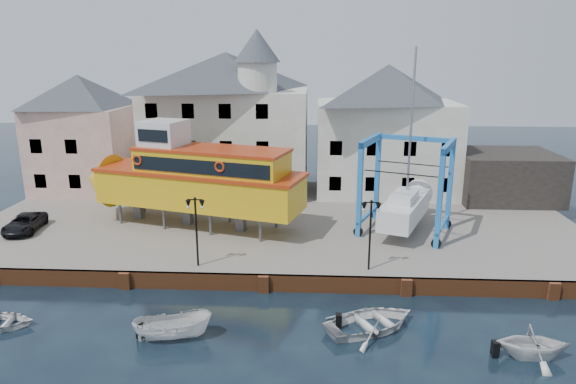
{
  "coord_description": "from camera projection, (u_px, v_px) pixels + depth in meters",
  "views": [
    {
      "loc": [
        2.83,
        -26.54,
        13.13
      ],
      "look_at": [
        1.0,
        7.0,
        4.0
      ],
      "focal_mm": 32.0,
      "sensor_mm": 36.0,
      "label": 1
    }
  ],
  "objects": [
    {
      "name": "lamp_post_left",
      "position": [
        196.0,
        214.0,
        29.44
      ],
      "size": [
        1.12,
        0.32,
        4.2
      ],
      "color": "black",
      "rests_on": "hardstanding"
    },
    {
      "name": "tour_boat",
      "position": [
        186.0,
        177.0,
        36.61
      ],
      "size": [
        17.74,
        8.85,
        7.53
      ],
      "rotation": [
        0.0,
        0.0,
        -0.29
      ],
      "color": "#59595E",
      "rests_on": "hardstanding"
    },
    {
      "name": "building_pink",
      "position": [
        83.0,
        134.0,
        45.84
      ],
      "size": [
        8.0,
        7.0,
        10.3
      ],
      "color": "tan",
      "rests_on": "hardstanding"
    },
    {
      "name": "motorboat_c",
      "position": [
        531.0,
        358.0,
        22.86
      ],
      "size": [
        3.29,
        2.86,
        1.7
      ],
      "primitive_type": "imported",
      "rotation": [
        0.0,
        0.0,
        1.55
      ],
      "color": "silver",
      "rests_on": "ground"
    },
    {
      "name": "building_white_main",
      "position": [
        229.0,
        121.0,
        45.22
      ],
      "size": [
        14.0,
        8.3,
        14.0
      ],
      "color": "beige",
      "rests_on": "hardstanding"
    },
    {
      "name": "motorboat_a",
      "position": [
        174.0,
        339.0,
        24.38
      ],
      "size": [
        3.91,
        2.12,
        1.43
      ],
      "primitive_type": "imported",
      "rotation": [
        0.0,
        0.0,
        1.78
      ],
      "color": "silver",
      "rests_on": "ground"
    },
    {
      "name": "van",
      "position": [
        25.0,
        223.0,
        35.99
      ],
      "size": [
        2.48,
        4.43,
        1.17
      ],
      "primitive_type": "imported",
      "rotation": [
        0.0,
        0.0,
        0.13
      ],
      "color": "black",
      "rests_on": "hardstanding"
    },
    {
      "name": "travel_lift",
      "position": [
        407.0,
        201.0,
        36.02
      ],
      "size": [
        7.13,
        8.49,
        12.55
      ],
      "rotation": [
        0.0,
        0.0,
        -0.39
      ],
      "color": "blue",
      "rests_on": "hardstanding"
    },
    {
      "name": "hardstanding",
      "position": [
        278.0,
        222.0,
        39.63
      ],
      "size": [
        44.0,
        22.0,
        1.0
      ],
      "primitive_type": "cube",
      "color": "#625A54",
      "rests_on": "ground"
    },
    {
      "name": "building_white_right",
      "position": [
        386.0,
        129.0,
        45.26
      ],
      "size": [
        12.0,
        8.0,
        11.2
      ],
      "color": "beige",
      "rests_on": "hardstanding"
    },
    {
      "name": "lamp_post_right",
      "position": [
        371.0,
        217.0,
        28.91
      ],
      "size": [
        1.12,
        0.32,
        4.2
      ],
      "color": "black",
      "rests_on": "hardstanding"
    },
    {
      "name": "quay_wall",
      "position": [
        264.0,
        283.0,
        29.13
      ],
      "size": [
        44.0,
        0.47,
        1.0
      ],
      "color": "brown",
      "rests_on": "ground"
    },
    {
      "name": "motorboat_b",
      "position": [
        371.0,
        329.0,
        25.25
      ],
      "size": [
        5.82,
        5.26,
        0.99
      ],
      "primitive_type": "imported",
      "rotation": [
        0.0,
        0.0,
        2.06
      ],
      "color": "silver",
      "rests_on": "ground"
    },
    {
      "name": "shed_dark",
      "position": [
        505.0,
        176.0,
        43.76
      ],
      "size": [
        8.0,
        7.0,
        4.0
      ],
      "primitive_type": "cube",
      "color": "black",
      "rests_on": "hardstanding"
    },
    {
      "name": "ground",
      "position": [
        264.0,
        292.0,
        29.16
      ],
      "size": [
        140.0,
        140.0,
        0.0
      ],
      "primitive_type": "plane",
      "color": "black",
      "rests_on": "ground"
    }
  ]
}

